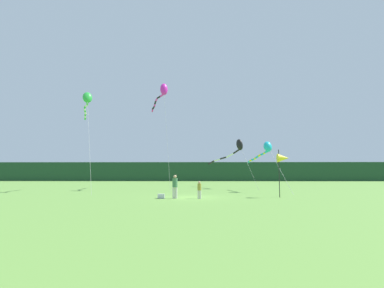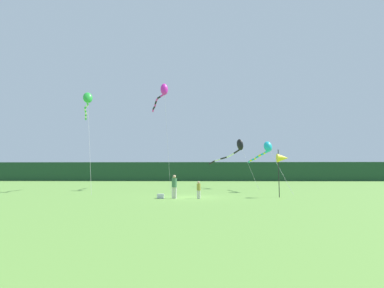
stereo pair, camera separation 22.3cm
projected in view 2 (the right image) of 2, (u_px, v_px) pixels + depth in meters
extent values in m
plane|color=#6B9E42|center=(190.00, 197.00, 23.51)|extent=(120.00, 120.00, 0.00)
cube|color=#1E4228|center=(197.00, 172.00, 68.49)|extent=(108.00, 3.98, 4.23)
cylinder|color=silver|center=(173.00, 193.00, 22.52)|extent=(0.18, 0.18, 0.85)
cylinder|color=silver|center=(176.00, 193.00, 22.52)|extent=(0.18, 0.18, 0.85)
cylinder|color=#3F724C|center=(174.00, 183.00, 22.59)|extent=(0.39, 0.39, 0.67)
sphere|color=tan|center=(174.00, 177.00, 22.63)|extent=(0.25, 0.25, 0.25)
cylinder|color=silver|center=(198.00, 194.00, 22.30)|extent=(0.13, 0.13, 0.63)
cylinder|color=silver|center=(200.00, 194.00, 22.30)|extent=(0.13, 0.13, 0.63)
cylinder|color=olive|center=(199.00, 187.00, 22.36)|extent=(0.29, 0.29, 0.50)
sphere|color=tan|center=(199.00, 182.00, 22.39)|extent=(0.18, 0.18, 0.18)
cube|color=silver|center=(161.00, 196.00, 22.61)|extent=(0.51, 0.37, 0.33)
cylinder|color=black|center=(279.00, 173.00, 23.58)|extent=(0.06, 0.06, 3.78)
cone|color=yellow|center=(283.00, 158.00, 23.69)|extent=(0.90, 0.70, 0.70)
cylinder|color=#B2B2B2|center=(249.00, 166.00, 34.99)|extent=(1.78, 2.37, 5.35)
ellipsoid|color=black|center=(240.00, 145.00, 36.43)|extent=(1.26, 1.39, 1.62)
cylinder|color=black|center=(237.00, 151.00, 36.97)|extent=(0.80, 1.34, 0.59)
cylinder|color=white|center=(231.00, 155.00, 38.08)|extent=(0.99, 1.25, 0.63)
cylinder|color=black|center=(224.00, 158.00, 39.17)|extent=(0.91, 1.26, 0.38)
cylinder|color=white|center=(218.00, 160.00, 40.30)|extent=(0.89, 1.27, 0.39)
cylinder|color=black|center=(212.00, 162.00, 41.41)|extent=(0.96, 1.27, 0.60)
cylinder|color=#B2B2B2|center=(89.00, 141.00, 28.68)|extent=(2.49, 4.82, 9.86)
ellipsoid|color=green|center=(88.00, 98.00, 31.56)|extent=(1.31, 1.32, 1.37)
cylinder|color=green|center=(88.00, 104.00, 31.75)|extent=(0.36, 0.60, 0.35)
cylinder|color=white|center=(87.00, 105.00, 32.17)|extent=(0.50, 0.53, 0.26)
cylinder|color=green|center=(86.00, 107.00, 32.57)|extent=(0.46, 0.57, 0.32)
cylinder|color=white|center=(85.00, 109.00, 33.01)|extent=(0.37, 0.58, 0.30)
cylinder|color=green|center=(85.00, 111.00, 33.48)|extent=(0.34, 0.58, 0.30)
cylinder|color=white|center=(86.00, 113.00, 33.96)|extent=(0.33, 0.59, 0.33)
cylinder|color=green|center=(86.00, 115.00, 34.41)|extent=(0.43, 0.58, 0.33)
cylinder|color=white|center=(86.00, 117.00, 34.87)|extent=(0.36, 0.58, 0.30)
cylinder|color=green|center=(86.00, 118.00, 35.33)|extent=(0.39, 0.60, 0.35)
cylinder|color=#B2B2B2|center=(280.00, 169.00, 27.98)|extent=(1.23, 3.97, 4.58)
ellipsoid|color=#1EB7CC|center=(268.00, 147.00, 30.18)|extent=(1.14, 1.38, 1.36)
cylinder|color=#1EB7CC|center=(267.00, 152.00, 30.35)|extent=(0.36, 0.54, 0.30)
cylinder|color=yellow|center=(265.00, 153.00, 30.78)|extent=(0.22, 0.50, 0.27)
cylinder|color=#1EB7CC|center=(263.00, 154.00, 31.21)|extent=(0.43, 0.54, 0.30)
cylinder|color=yellow|center=(260.00, 155.00, 31.61)|extent=(0.37, 0.55, 0.31)
cylinder|color=#1EB7CC|center=(258.00, 157.00, 32.02)|extent=(0.41, 0.56, 0.35)
cylinder|color=yellow|center=(256.00, 158.00, 32.44)|extent=(0.29, 0.54, 0.31)
cylinder|color=#1EB7CC|center=(254.00, 159.00, 32.87)|extent=(0.40, 0.54, 0.29)
cylinder|color=yellow|center=(251.00, 160.00, 33.28)|extent=(0.36, 0.54, 0.29)
cylinder|color=#1EB7CC|center=(250.00, 161.00, 33.72)|extent=(0.29, 0.54, 0.32)
cylinder|color=#B2B2B2|center=(167.00, 138.00, 32.96)|extent=(1.07, 2.34, 11.61)
ellipsoid|color=#E026B2|center=(164.00, 89.00, 34.67)|extent=(1.18, 1.21, 1.49)
cylinder|color=#E026B2|center=(163.00, 95.00, 34.92)|extent=(0.63, 0.74, 0.30)
cylinder|color=black|center=(159.00, 97.00, 35.52)|extent=(0.63, 0.74, 0.28)
cylinder|color=#E026B2|center=(157.00, 99.00, 36.17)|extent=(0.48, 0.81, 0.32)
cylinder|color=black|center=(156.00, 102.00, 36.87)|extent=(0.43, 0.84, 0.42)
cylinder|color=#E026B2|center=(155.00, 105.00, 37.59)|extent=(0.36, 0.81, 0.32)
cylinder|color=black|center=(154.00, 108.00, 38.28)|extent=(0.53, 0.82, 0.43)
cylinder|color=#E026B2|center=(153.00, 110.00, 38.97)|extent=(0.37, 0.82, 0.36)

